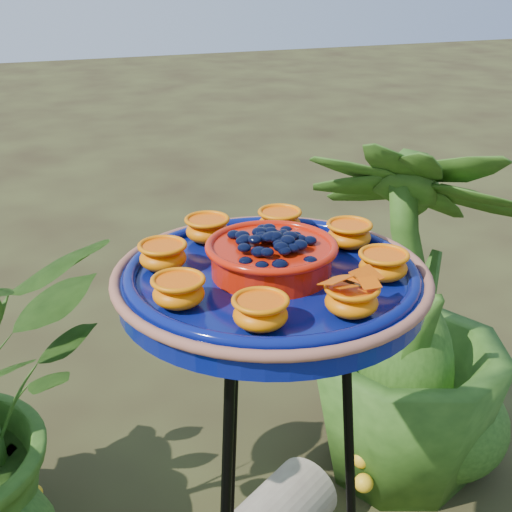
# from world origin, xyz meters

# --- Properties ---
(tripod_stand) EXTENTS (0.41, 0.41, 0.98)m
(tripod_stand) POSITION_xyz_m (0.07, 0.02, 0.60)
(tripod_stand) COLOR black
(tripod_stand) RESTS_ON ground
(feeder_dish) EXTENTS (0.57, 0.57, 0.12)m
(feeder_dish) POSITION_xyz_m (0.07, 0.02, 1.03)
(feeder_dish) COLOR #08115F
(feeder_dish) RESTS_ON tripod_stand
(shrub_back_right) EXTENTS (0.85, 0.85, 1.09)m
(shrub_back_right) POSITION_xyz_m (0.72, 0.60, 0.55)
(shrub_back_right) COLOR #234612
(shrub_back_right) RESTS_ON ground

